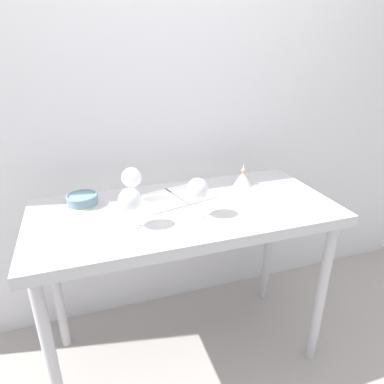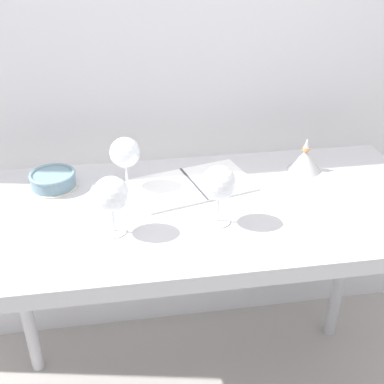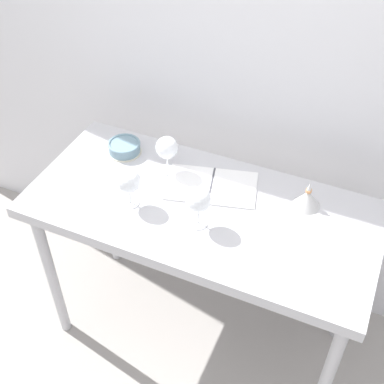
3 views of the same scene
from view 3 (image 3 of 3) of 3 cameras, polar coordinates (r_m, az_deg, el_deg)
ground_plane at (r=2.75m, az=0.85°, el=-15.01°), size 6.00×6.00×0.00m
back_wall at (r=2.19m, az=6.45°, el=14.50°), size 3.80×0.04×2.60m
steel_counter at (r=2.12m, az=1.01°, el=-3.57°), size 1.40×0.65×0.90m
wine_glass_near_left at (r=1.99m, az=-7.04°, el=1.17°), size 0.10×0.10×0.17m
wine_glass_near_center at (r=1.89m, az=0.73°, el=-0.94°), size 0.10×0.10×0.17m
wine_glass_far_left at (r=2.13m, az=-2.80°, el=4.84°), size 0.09×0.09×0.17m
open_notebook at (r=2.12m, az=2.15°, el=0.69°), size 0.41×0.31×0.01m
tasting_sheet_upper at (r=1.95m, az=8.70°, el=-4.73°), size 0.21×0.26×0.00m
tasting_bowl at (r=2.30m, az=-7.50°, el=4.96°), size 0.15×0.15×0.05m
decanter_funnel at (r=2.07m, az=12.61°, el=-0.70°), size 0.11×0.11×0.12m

